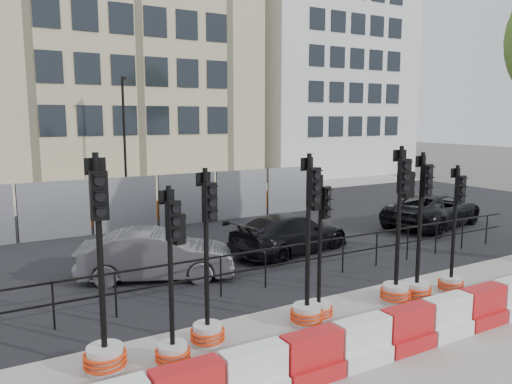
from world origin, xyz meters
TOP-DOWN VIEW (x-y plane):
  - ground at (0.00, 0.00)m, footprint 120.00×120.00m
  - sidewalk_near at (0.00, -3.00)m, footprint 40.00×6.00m
  - road at (0.00, 7.00)m, footprint 40.00×14.00m
  - sidewalk_far at (0.00, 16.00)m, footprint 40.00×4.00m
  - building_cream at (2.00, 21.99)m, footprint 15.00×10.06m
  - building_white at (17.00, 21.99)m, footprint 12.00×9.06m
  - kerb_railing at (0.00, 1.20)m, footprint 18.00×0.04m
  - heras_fencing at (0.57, 9.86)m, footprint 14.33×1.72m
  - lamp_post_far at (0.50, 14.98)m, footprint 0.12×0.56m
  - barrier_row at (0.00, -2.80)m, footprint 16.75×0.50m
  - traffic_signal_a at (-4.32, -0.90)m, footprint 0.71×0.71m
  - traffic_signal_b at (-3.27, -1.23)m, footprint 0.60×0.60m
  - traffic_signal_c at (-2.47, -0.85)m, footprint 0.64×0.64m
  - traffic_signal_d at (-0.37, -1.04)m, footprint 0.68×0.68m
  - traffic_signal_e at (0.01, -0.92)m, footprint 0.59×0.59m
  - traffic_signal_f at (2.06, -1.06)m, footprint 0.69×0.69m
  - traffic_signal_g at (2.61, -1.15)m, footprint 0.66×0.66m
  - traffic_signal_h at (3.71, -1.20)m, footprint 0.60×0.60m
  - car_b at (-2.03, 3.23)m, footprint 4.21×4.90m
  - car_c at (2.35, 3.62)m, footprint 3.69×5.03m
  - car_d at (9.10, 3.96)m, footprint 4.56×5.79m

SIDE VIEW (x-z plane):
  - ground at x=0.00m, z-range 0.00..0.00m
  - sidewalk_near at x=0.00m, z-range 0.00..0.02m
  - sidewalk_far at x=0.00m, z-range 0.00..0.02m
  - road at x=0.00m, z-range 0.00..0.03m
  - barrier_row at x=0.00m, z-range -0.03..0.77m
  - car_c at x=2.35m, z-range 0.00..1.23m
  - traffic_signal_e at x=0.01m, z-range -0.88..2.12m
  - traffic_signal_h at x=3.71m, z-range -0.89..2.15m
  - car_b at x=-2.03m, z-range 0.00..1.29m
  - car_d at x=9.10m, z-range 0.00..1.30m
  - heras_fencing at x=0.57m, z-range -0.35..1.65m
  - traffic_signal_c at x=-2.47m, z-range -0.95..2.30m
  - kerb_railing at x=0.00m, z-range 0.19..1.19m
  - traffic_signal_g at x=2.61m, z-range -0.99..2.38m
  - traffic_signal_b at x=-3.27m, z-range -0.80..2.25m
  - traffic_signal_a at x=-4.32m, z-range -1.05..2.54m
  - traffic_signal_d at x=-0.37m, z-range -0.90..2.54m
  - traffic_signal_f at x=2.06m, z-range -0.92..2.60m
  - lamp_post_far at x=0.50m, z-range 0.22..6.22m
  - building_white at x=17.00m, z-range 0.00..16.00m
  - building_cream at x=2.00m, z-range 0.00..18.00m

